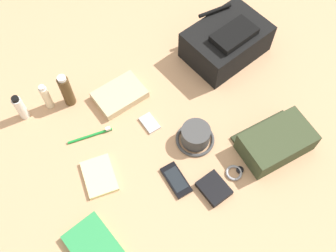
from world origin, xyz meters
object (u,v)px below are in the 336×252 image
media_player (150,123)px  wallet (214,188)px  toothbrush (93,135)px  cologne_bottle (66,91)px  toothpaste_tube (21,108)px  bucket_hat (195,136)px  cell_phone (176,180)px  folded_towel (120,95)px  notepad (99,176)px  lotion_bottle (46,97)px  paperback_novel (94,246)px  backpack (226,41)px  toiletry_pouch (276,142)px  wristwatch (235,172)px

media_player → wallet: size_ratio=0.82×
toothbrush → cologne_bottle: bearing=97.2°
toothpaste_tube → wallet: (0.52, -0.61, -0.05)m
bucket_hat → cell_phone: 0.19m
bucket_hat → folded_towel: bearing=120.4°
toothpaste_tube → notepad: size_ratio=0.87×
toothpaste_tube → folded_towel: (0.38, -0.09, -0.04)m
notepad → folded_towel: folded_towel is taller
lotion_bottle → cologne_bottle: (0.08, -0.02, 0.02)m
folded_towel → paperback_novel: bearing=-121.4°
backpack → media_player: backpack is taller
toiletry_pouch → folded_towel: bearing=132.7°
paperback_novel → wristwatch: paperback_novel is taller
backpack → notepad: bearing=-157.0°
wallet → notepad: size_ratio=0.73×
cell_phone → toothbrush: 0.38m
backpack → cell_phone: size_ratio=2.78×
notepad → paperback_novel: bearing=-109.6°
cologne_bottle → paperback_novel: 0.61m
toothpaste_tube → wallet: bearing=-49.3°
cell_phone → wristwatch: (0.21, -0.07, -0.00)m
media_player → toiletry_pouch: bearing=-38.7°
lotion_bottle → notepad: lotion_bottle is taller
cologne_bottle → toothbrush: cologne_bottle is taller
backpack → cologne_bottle: 0.70m
toiletry_pouch → wallet: 0.30m
toothbrush → lotion_bottle: bearing=116.7°
media_player → folded_towel: bearing=108.5°
paperback_novel → folded_towel: 0.61m
wristwatch → notepad: notepad is taller
bucket_hat → folded_towel: bucket_hat is taller
paperback_novel → wristwatch: (0.57, 0.02, -0.01)m
wristwatch → folded_towel: bearing=116.5°
lotion_bottle → cell_phone: 0.61m
folded_towel → wallet: bearing=-74.2°
toothpaste_tube → cologne_bottle: 0.19m
backpack → media_player: bearing=-158.2°
lotion_bottle → paperback_novel: 0.61m
media_player → wallet: 0.36m
bucket_hat → paperback_novel: bucket_hat is taller
lotion_bottle → cologne_bottle: bearing=-13.3°
cologne_bottle → paperback_novel: bearing=-102.0°
lotion_bottle → wallet: lotion_bottle is taller
cologne_bottle → wristwatch: size_ratio=2.35×
backpack → wristwatch: (-0.26, -0.51, -0.07)m
paperback_novel → notepad: bearing=64.3°
toiletry_pouch → wristwatch: (-0.19, -0.03, -0.04)m
bucket_hat → cologne_bottle: bearing=134.2°
paperback_novel → media_player: bearing=43.2°
lotion_bottle → toothbrush: 0.24m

